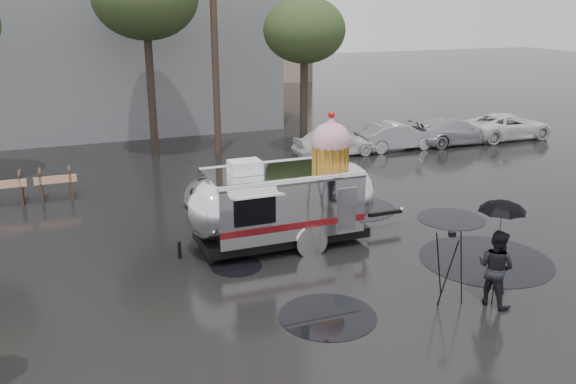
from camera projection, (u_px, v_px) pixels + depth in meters
name	position (u px, v px, depth m)	size (l,w,h in m)	color
ground	(278.00, 315.00, 12.59)	(120.00, 120.00, 0.00)	black
puddles	(398.00, 243.00, 16.34)	(8.59, 8.26, 0.01)	black
utility_pole	(215.00, 43.00, 24.52)	(1.60, 0.28, 9.00)	#473323
tree_right	(304.00, 31.00, 24.72)	(3.36, 3.36, 6.42)	#382D26
barricade_row	(6.00, 188.00, 19.37)	(4.30, 0.80, 1.00)	#473323
parked_cars	(432.00, 130.00, 27.13)	(13.20, 1.90, 1.50)	silver
airstream_trailer	(284.00, 199.00, 16.02)	(6.58, 2.51, 3.54)	silver
person_right	(496.00, 268.00, 12.84)	(0.81, 0.45, 1.68)	black
umbrella_black	(501.00, 218.00, 12.50)	(1.20, 1.20, 2.37)	black
tripod	(450.00, 259.00, 12.92)	(0.64, 0.65, 1.62)	black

